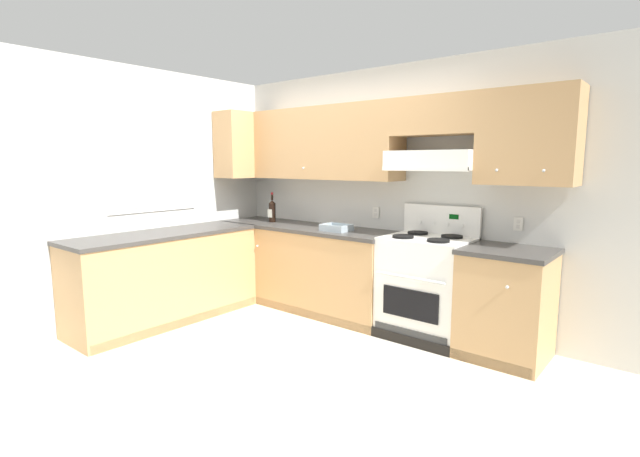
{
  "coord_description": "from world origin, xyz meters",
  "views": [
    {
      "loc": [
        2.86,
        -2.56,
        1.6
      ],
      "look_at": [
        0.2,
        0.7,
        1.0
      ],
      "focal_mm": 26.06,
      "sensor_mm": 36.0,
      "label": 1
    }
  ],
  "objects": [
    {
      "name": "ground_plane",
      "position": [
        0.0,
        0.0,
        0.0
      ],
      "size": [
        7.04,
        7.04,
        0.0
      ],
      "primitive_type": "plane",
      "color": "beige"
    },
    {
      "name": "wall_back",
      "position": [
        0.4,
        1.53,
        1.48
      ],
      "size": [
        4.68,
        0.57,
        2.55
      ],
      "color": "silver",
      "rests_on": "ground_plane"
    },
    {
      "name": "wall_left",
      "position": [
        -1.59,
        0.23,
        1.34
      ],
      "size": [
        0.47,
        4.0,
        2.55
      ],
      "color": "silver",
      "rests_on": "ground_plane"
    },
    {
      "name": "counter_back_run",
      "position": [
        0.06,
        1.24,
        0.45
      ],
      "size": [
        3.6,
        0.65,
        0.91
      ],
      "color": "tan",
      "rests_on": "ground_plane"
    },
    {
      "name": "counter_left_run",
      "position": [
        -1.24,
        -0.0,
        0.45
      ],
      "size": [
        0.63,
        1.91,
        0.91
      ],
      "color": "tan",
      "rests_on": "ground_plane"
    },
    {
      "name": "stove",
      "position": [
        1.0,
        1.25,
        0.48
      ],
      "size": [
        0.76,
        0.62,
        1.2
      ],
      "color": "white",
      "rests_on": "ground_plane"
    },
    {
      "name": "wine_bottle",
      "position": [
        -0.96,
        1.25,
        1.05
      ],
      "size": [
        0.08,
        0.08,
        0.34
      ],
      "color": "black",
      "rests_on": "counter_back_run"
    },
    {
      "name": "bowl",
      "position": [
        0.04,
        1.16,
        0.93
      ],
      "size": [
        0.29,
        0.21,
        0.07
      ],
      "color": "#9EADB7",
      "rests_on": "counter_back_run"
    }
  ]
}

